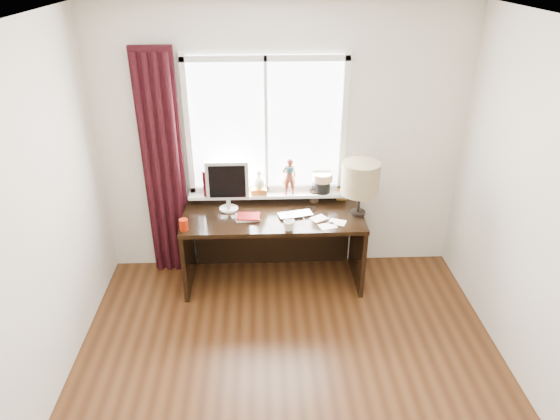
{
  "coord_description": "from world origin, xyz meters",
  "views": [
    {
      "loc": [
        -0.2,
        -2.5,
        2.97
      ],
      "look_at": [
        -0.05,
        1.25,
        1.0
      ],
      "focal_mm": 32.0,
      "sensor_mm": 36.0,
      "label": 1
    }
  ],
  "objects_px": {
    "desk": "(273,232)",
    "table_lamp": "(361,179)",
    "laptop": "(296,215)",
    "mug": "(289,225)",
    "monitor": "(227,183)",
    "red_cup": "(184,225)"
  },
  "relations": [
    {
      "from": "table_lamp",
      "to": "monitor",
      "type": "bearing_deg",
      "value": 173.32
    },
    {
      "from": "laptop",
      "to": "mug",
      "type": "relative_size",
      "value": 3.35
    },
    {
      "from": "laptop",
      "to": "table_lamp",
      "type": "relative_size",
      "value": 0.61
    },
    {
      "from": "monitor",
      "to": "table_lamp",
      "type": "bearing_deg",
      "value": -6.68
    },
    {
      "from": "laptop",
      "to": "table_lamp",
      "type": "xyz_separation_m",
      "value": [
        0.59,
        0.01,
        0.35
      ]
    },
    {
      "from": "desk",
      "to": "table_lamp",
      "type": "bearing_deg",
      "value": -7.85
    },
    {
      "from": "laptop",
      "to": "monitor",
      "type": "bearing_deg",
      "value": 153.31
    },
    {
      "from": "mug",
      "to": "red_cup",
      "type": "xyz_separation_m",
      "value": [
        -0.93,
        0.04,
        0.0
      ]
    },
    {
      "from": "laptop",
      "to": "desk",
      "type": "bearing_deg",
      "value": 137.05
    },
    {
      "from": "laptop",
      "to": "mug",
      "type": "distance_m",
      "value": 0.28
    },
    {
      "from": "desk",
      "to": "table_lamp",
      "type": "distance_m",
      "value": 1.01
    },
    {
      "from": "table_lamp",
      "to": "desk",
      "type": "bearing_deg",
      "value": 172.15
    },
    {
      "from": "laptop",
      "to": "desk",
      "type": "distance_m",
      "value": 0.35
    },
    {
      "from": "red_cup",
      "to": "desk",
      "type": "relative_size",
      "value": 0.06
    },
    {
      "from": "mug",
      "to": "monitor",
      "type": "bearing_deg",
      "value": 143.08
    },
    {
      "from": "mug",
      "to": "laptop",
      "type": "bearing_deg",
      "value": 73.27
    },
    {
      "from": "desk",
      "to": "table_lamp",
      "type": "xyz_separation_m",
      "value": [
        0.8,
        -0.11,
        0.61
      ]
    },
    {
      "from": "desk",
      "to": "monitor",
      "type": "bearing_deg",
      "value": 175.55
    },
    {
      "from": "mug",
      "to": "desk",
      "type": "bearing_deg",
      "value": 108.99
    },
    {
      "from": "red_cup",
      "to": "table_lamp",
      "type": "height_order",
      "value": "table_lamp"
    },
    {
      "from": "desk",
      "to": "monitor",
      "type": "height_order",
      "value": "monitor"
    },
    {
      "from": "mug",
      "to": "monitor",
      "type": "xyz_separation_m",
      "value": [
        -0.55,
        0.42,
        0.23
      ]
    }
  ]
}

